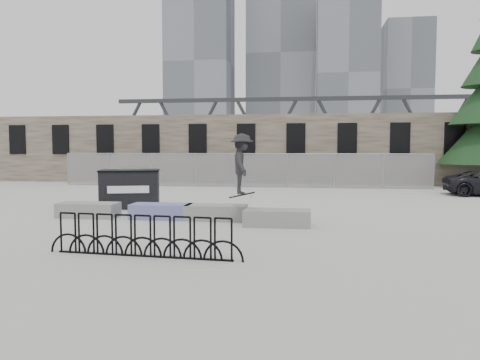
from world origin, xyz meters
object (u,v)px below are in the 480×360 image
at_px(planter_center_left, 162,211).
at_px(bike_rack, 143,237).
at_px(planter_offset, 277,217).
at_px(skateboarder, 242,164).
at_px(dumpster, 130,188).
at_px(planter_far_left, 88,209).
at_px(planter_center_right, 216,212).

distance_m(planter_center_left, bike_rack, 5.45).
xyz_separation_m(planter_offset, skateboarder, (-1.09, 0.15, 1.59)).
height_order(planter_offset, dumpster, dumpster).
height_order(bike_rack, skateboarder, skateboarder).
relative_size(planter_far_left, planter_offset, 1.00).
xyz_separation_m(planter_center_right, dumpster, (-3.93, 2.61, 0.49)).
xyz_separation_m(planter_far_left, bike_rack, (3.82, -5.28, 0.17)).
height_order(planter_far_left, planter_center_left, same).
xyz_separation_m(planter_center_left, planter_center_right, (1.84, -0.01, 0.00)).
height_order(planter_center_right, dumpster, dumpster).
bearing_deg(skateboarder, planter_far_left, 70.39).
distance_m(planter_far_left, planter_offset, 6.52).
bearing_deg(planter_center_left, planter_center_right, -0.35).
bearing_deg(planter_center_right, planter_offset, -23.96).
height_order(planter_far_left, skateboarder, skateboarder).
bearing_deg(dumpster, planter_center_left, -66.71).
xyz_separation_m(planter_center_left, dumpster, (-2.09, 2.60, 0.49)).
xyz_separation_m(planter_center_left, bike_rack, (1.25, -5.30, 0.17)).
bearing_deg(planter_center_right, skateboarder, -38.44).
relative_size(bike_rack, skateboarder, 2.26).
height_order(planter_far_left, planter_offset, same).
height_order(planter_offset, bike_rack, bike_rack).
distance_m(planter_center_right, skateboarder, 2.01).
distance_m(planter_offset, dumpster, 6.97).
distance_m(planter_offset, skateboarder, 1.94).
bearing_deg(planter_center_right, dumpster, 146.40).
distance_m(planter_center_right, bike_rack, 5.33).
xyz_separation_m(planter_offset, bike_rack, (-2.64, -4.38, 0.17)).
bearing_deg(dumpster, planter_far_left, -115.64).
bearing_deg(bike_rack, planter_far_left, 125.85).
bearing_deg(planter_center_left, dumpster, 128.78).
xyz_separation_m(bike_rack, skateboarder, (1.55, 4.53, 1.42)).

